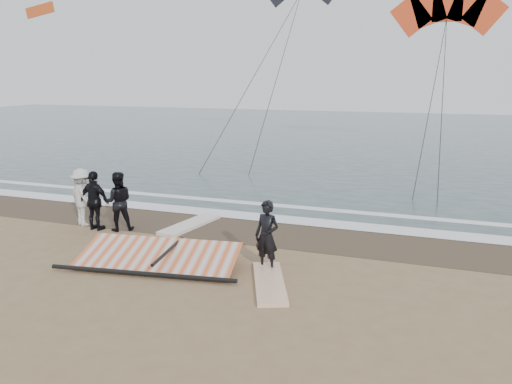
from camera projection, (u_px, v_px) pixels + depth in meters
ground at (198, 287)px, 11.38m from camera, size 120.00×120.00×0.00m
sea at (370, 134)px, 41.72m from camera, size 120.00×54.00×0.02m
wet_sand at (261, 231)px, 15.51m from camera, size 120.00×2.80×0.01m
foam_near at (274, 218)px, 16.80m from camera, size 120.00×0.90×0.01m
foam_far at (288, 206)px, 18.36m from camera, size 120.00×0.45×0.01m
man_main at (267, 236)px, 12.16m from camera, size 0.74×0.58×1.78m
board_white at (269, 283)px, 11.50m from camera, size 1.50×2.45×0.10m
board_cream at (190, 225)px, 15.98m from camera, size 1.12×2.61×0.11m
trio_cluster at (97, 199)px, 15.63m from camera, size 2.66×1.22×1.87m
sail_rig at (159, 257)px, 12.73m from camera, size 4.66×2.28×0.51m
kite_red at (447, 14)px, 29.95m from camera, size 7.48×7.53×16.87m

